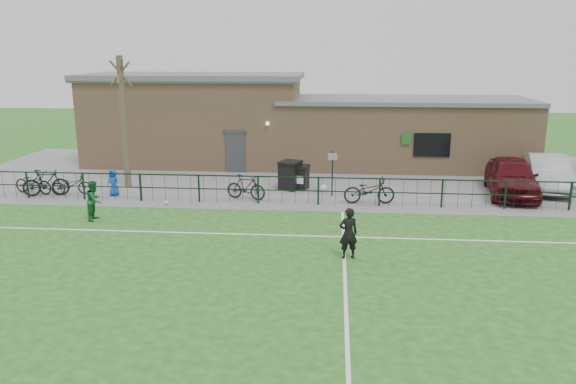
# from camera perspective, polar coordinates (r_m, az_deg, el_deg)

# --- Properties ---
(ground) EXTENTS (90.00, 90.00, 0.00)m
(ground) POSITION_cam_1_polar(r_m,az_deg,el_deg) (15.78, -1.55, -9.08)
(ground) COLOR #205A1A
(ground) RESTS_ON ground
(paving_strip) EXTENTS (34.00, 13.00, 0.02)m
(paving_strip) POSITION_cam_1_polar(r_m,az_deg,el_deg) (28.63, 1.43, 1.68)
(paving_strip) COLOR slate
(paving_strip) RESTS_ON ground
(pitch_line_touch) EXTENTS (28.00, 0.10, 0.01)m
(pitch_line_touch) POSITION_cam_1_polar(r_m,az_deg,el_deg) (23.11, 0.58, -1.41)
(pitch_line_touch) COLOR white
(pitch_line_touch) RESTS_ON ground
(pitch_line_mid) EXTENTS (28.00, 0.10, 0.01)m
(pitch_line_mid) POSITION_cam_1_polar(r_m,az_deg,el_deg) (19.49, -0.25, -4.42)
(pitch_line_mid) COLOR white
(pitch_line_mid) RESTS_ON ground
(pitch_line_perp) EXTENTS (0.10, 16.00, 0.01)m
(pitch_line_perp) POSITION_cam_1_polar(r_m,az_deg,el_deg) (15.69, 5.83, -9.27)
(pitch_line_perp) COLOR white
(pitch_line_perp) RESTS_ON ground
(perimeter_fence) EXTENTS (28.00, 0.10, 1.20)m
(perimeter_fence) POSITION_cam_1_polar(r_m,az_deg,el_deg) (23.15, 0.62, 0.15)
(perimeter_fence) COLOR black
(perimeter_fence) RESTS_ON ground
(bare_tree) EXTENTS (0.30, 0.30, 6.00)m
(bare_tree) POSITION_cam_1_polar(r_m,az_deg,el_deg) (26.89, -16.33, 6.76)
(bare_tree) COLOR #4B3D2D
(bare_tree) RESTS_ON ground
(wheelie_bin_left) EXTENTS (0.83, 0.90, 1.03)m
(wheelie_bin_left) POSITION_cam_1_polar(r_m,az_deg,el_deg) (25.72, 1.25, 1.43)
(wheelie_bin_left) COLOR black
(wheelie_bin_left) RESTS_ON paving_strip
(wheelie_bin_right) EXTENTS (1.08, 1.15, 1.23)m
(wheelie_bin_right) POSITION_cam_1_polar(r_m,az_deg,el_deg) (25.65, 0.22, 1.63)
(wheelie_bin_right) COLOR black
(wheelie_bin_right) RESTS_ON paving_strip
(sign_post) EXTENTS (0.07, 0.07, 2.00)m
(sign_post) POSITION_cam_1_polar(r_m,az_deg,el_deg) (24.42, 4.52, 1.86)
(sign_post) COLOR black
(sign_post) RESTS_ON paving_strip
(car_maroon) EXTENTS (2.67, 5.12, 1.66)m
(car_maroon) POSITION_cam_1_polar(r_m,az_deg,el_deg) (26.45, 21.75, 1.47)
(car_maroon) COLOR #470C12
(car_maroon) RESTS_ON paving_strip
(car_silver) EXTENTS (2.57, 5.02, 1.58)m
(car_silver) POSITION_cam_1_polar(r_m,az_deg,el_deg) (28.23, 24.86, 1.83)
(car_silver) COLOR #A0A3A8
(car_silver) RESTS_ON paving_strip
(bicycle_a) EXTENTS (2.02, 1.09, 1.01)m
(bicycle_a) POSITION_cam_1_polar(r_m,az_deg,el_deg) (27.33, -24.46, 0.88)
(bicycle_a) COLOR black
(bicycle_a) RESTS_ON paving_strip
(bicycle_b) EXTENTS (2.04, 1.09, 1.18)m
(bicycle_b) POSITION_cam_1_polar(r_m,az_deg,el_deg) (26.66, -23.39, 0.87)
(bicycle_b) COLOR black
(bicycle_b) RESTS_ON paving_strip
(bicycle_c) EXTENTS (1.78, 1.00, 0.89)m
(bicycle_c) POSITION_cam_1_polar(r_m,az_deg,el_deg) (26.52, -21.15, 0.70)
(bicycle_c) COLOR black
(bicycle_c) RESTS_ON paving_strip
(bicycle_d) EXTENTS (1.84, 0.96, 1.07)m
(bicycle_d) POSITION_cam_1_polar(r_m,az_deg,el_deg) (24.00, -4.30, 0.50)
(bicycle_d) COLOR black
(bicycle_d) RESTS_ON paving_strip
(bicycle_e) EXTENTS (2.16, 0.91, 1.11)m
(bicycle_e) POSITION_cam_1_polar(r_m,az_deg,el_deg) (23.51, 8.25, 0.15)
(bicycle_e) COLOR black
(bicycle_e) RESTS_ON paving_strip
(spectator_child) EXTENTS (0.65, 0.50, 1.18)m
(spectator_child) POSITION_cam_1_polar(r_m,az_deg,el_deg) (25.67, -17.32, 0.93)
(spectator_child) COLOR #1345B8
(spectator_child) RESTS_ON paving_strip
(goalkeeper_kick) EXTENTS (1.28, 3.12, 1.66)m
(goalkeeper_kick) POSITION_cam_1_polar(r_m,az_deg,el_deg) (17.33, 6.07, -4.04)
(goalkeeper_kick) COLOR black
(goalkeeper_kick) RESTS_ON ground
(outfield_player) EXTENTS (0.58, 0.74, 1.51)m
(outfield_player) POSITION_cam_1_polar(r_m,az_deg,el_deg) (22.30, -19.07, -0.80)
(outfield_player) COLOR #18562A
(outfield_player) RESTS_ON ground
(ball_ground) EXTENTS (0.20, 0.20, 0.20)m
(ball_ground) POSITION_cam_1_polar(r_m,az_deg,el_deg) (23.76, -12.27, -1.06)
(ball_ground) COLOR silver
(ball_ground) RESTS_ON ground
(clubhouse) EXTENTS (24.25, 5.40, 4.96)m
(clubhouse) POSITION_cam_1_polar(r_m,az_deg,el_deg) (31.25, 0.16, 6.87)
(clubhouse) COLOR tan
(clubhouse) RESTS_ON ground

